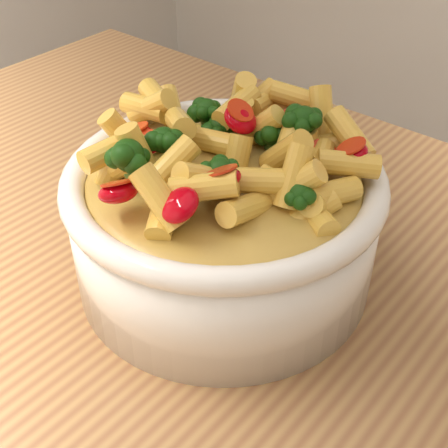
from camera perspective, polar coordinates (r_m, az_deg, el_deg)
The scene contains 3 objects.
table at distance 0.57m, azimuth 1.86°, elevation -18.09°, with size 1.20×0.80×0.90m.
serving_bowl at distance 0.52m, azimuth 0.00°, elevation 0.12°, with size 0.26×0.26×0.11m.
pasta_salad at distance 0.48m, azimuth 0.00°, elevation 6.68°, with size 0.20×0.20×0.05m.
Camera 1 is at (0.19, -0.26, 1.27)m, focal length 50.00 mm.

